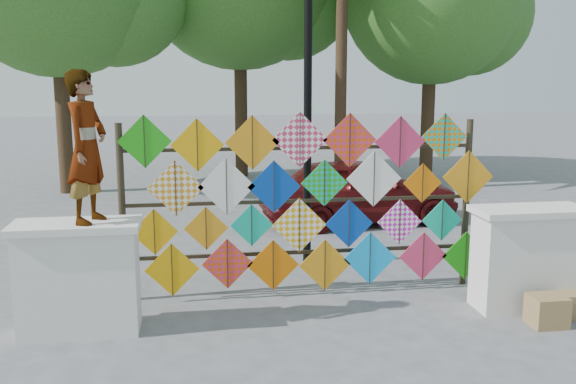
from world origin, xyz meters
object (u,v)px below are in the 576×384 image
Objects in this scene: kite_rack at (308,203)px; vendor_woman at (87,147)px; sedan at (359,190)px; lamppost at (308,88)px.

kite_rack is 2.98× the size of vendor_woman.
lamppost reaches higher than sedan.
lamppost reaches higher than vendor_woman.
kite_rack is at bearing -50.39° from vendor_woman.
lamppost is at bearing -32.16° from vendor_woman.
vendor_woman is 6.71m from sedan.
sedan is (4.36, 4.89, -1.46)m from vendor_woman.
sedan is 0.86× the size of lamppost.
vendor_woman is at bearing -142.16° from lamppost.
vendor_woman reaches higher than sedan.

